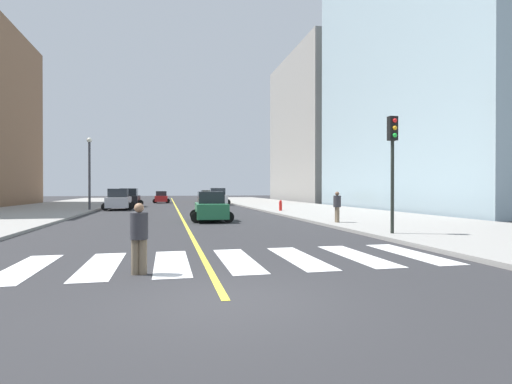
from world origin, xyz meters
TOP-DOWN VIEW (x-y plane):
  - ground_plane at (0.00, 0.00)m, footprint 220.00×220.00m
  - sidewalk_kerb_east at (12.20, 20.00)m, footprint 10.00×120.00m
  - crosswalk_paint at (0.00, 4.00)m, footprint 13.50×4.00m
  - lane_divider_paint at (0.00, 40.00)m, footprint 0.16×80.00m
  - office_tower_glass at (28.35, 27.62)m, footprint 20.00×28.00m
  - parking_garage_concrete at (27.35, 55.99)m, footprint 18.00×24.00m
  - car_black_nearest at (-5.02, 39.37)m, footprint 2.86×4.56m
  - car_green_second at (1.65, 17.92)m, footprint 2.64×4.14m
  - car_white_third at (5.16, 42.90)m, footprint 3.05×4.74m
  - car_silver_fourth at (-5.44, 33.18)m, footprint 2.83×4.50m
  - car_yellow_fifth at (4.99, 55.87)m, footprint 2.47×3.94m
  - car_red_sixth at (-1.71, 51.13)m, footprint 2.37×3.75m
  - traffic_light_near_corner at (8.13, 8.04)m, footprint 0.36×0.41m
  - pedestrian_crossing at (-1.66, 2.66)m, footprint 0.41×0.41m
  - pedestrian_waiting_east at (8.16, 13.70)m, footprint 0.42×0.42m
  - fire_hydrant at (8.37, 25.80)m, footprint 0.26×0.26m
  - street_lamp at (-7.72, 31.32)m, footprint 0.44×0.44m

SIDE VIEW (x-z plane):
  - ground_plane at x=0.00m, z-range 0.00..0.00m
  - lane_divider_paint at x=0.00m, z-range 0.00..0.01m
  - crosswalk_paint at x=0.00m, z-range 0.00..0.01m
  - sidewalk_kerb_east at x=12.20m, z-range 0.00..0.15m
  - fire_hydrant at x=8.37m, z-range 0.13..1.02m
  - car_red_sixth at x=-1.71m, z-range -0.05..1.61m
  - car_yellow_fifth at x=4.99m, z-range -0.06..1.70m
  - car_green_second at x=1.65m, z-range -0.06..1.76m
  - pedestrian_crossing at x=-1.66m, z-range 0.08..1.75m
  - car_silver_fourth at x=-5.44m, z-range -0.07..1.94m
  - car_black_nearest at x=-5.02m, z-range -0.07..1.97m
  - car_white_third at x=5.16m, z-range -0.07..2.01m
  - pedestrian_waiting_east at x=8.16m, z-range 0.24..1.93m
  - traffic_light_near_corner at x=8.13m, z-range 1.13..5.98m
  - street_lamp at x=-7.72m, z-range 0.79..7.19m
  - parking_garage_concrete at x=27.35m, z-range 0.00..23.69m
  - office_tower_glass at x=28.35m, z-range 0.00..36.60m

